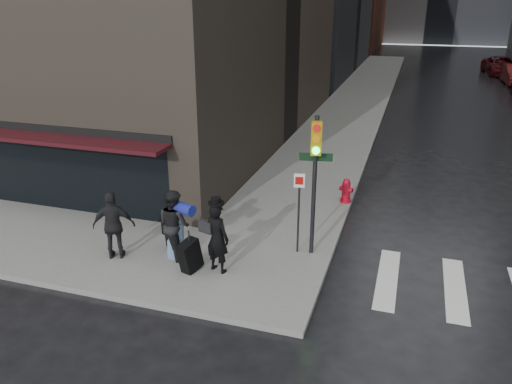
% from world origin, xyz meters
% --- Properties ---
extents(ground, '(140.00, 140.00, 0.00)m').
position_xyz_m(ground, '(0.00, 0.00, 0.00)').
color(ground, black).
rests_on(ground, ground).
extents(sidewalk_left, '(4.00, 50.00, 0.15)m').
position_xyz_m(sidewalk_left, '(0.00, 27.00, 0.07)').
color(sidewalk_left, slate).
rests_on(sidewalk_left, ground).
extents(storefront, '(8.40, 1.11, 2.83)m').
position_xyz_m(storefront, '(-7.00, 1.90, 1.83)').
color(storefront, black).
rests_on(storefront, ground).
extents(man_overcoat, '(1.28, 0.93, 2.01)m').
position_xyz_m(man_overcoat, '(-0.75, -0.21, 0.99)').
color(man_overcoat, black).
rests_on(man_overcoat, ground).
extents(man_jeans, '(1.26, 1.18, 1.88)m').
position_xyz_m(man_jeans, '(-1.96, 0.21, 1.09)').
color(man_jeans, black).
rests_on(man_jeans, ground).
extents(man_greycoat, '(1.18, 0.83, 1.85)m').
position_xyz_m(man_greycoat, '(-3.43, -0.33, 1.08)').
color(man_greycoat, black).
rests_on(man_greycoat, ground).
extents(traffic_light, '(0.92, 0.51, 3.75)m').
position_xyz_m(traffic_light, '(1.42, 1.40, 2.57)').
color(traffic_light, black).
rests_on(traffic_light, ground).
extents(fire_hydrant, '(0.48, 0.36, 0.83)m').
position_xyz_m(fire_hydrant, '(1.80, 5.37, 0.52)').
color(fire_hydrant, '#A70A1B').
rests_on(fire_hydrant, ground).
extents(parked_car_6, '(3.20, 5.97, 1.59)m').
position_xyz_m(parked_car_6, '(10.89, 40.66, 0.80)').
color(parked_car_6, '#440D10').
rests_on(parked_car_6, ground).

